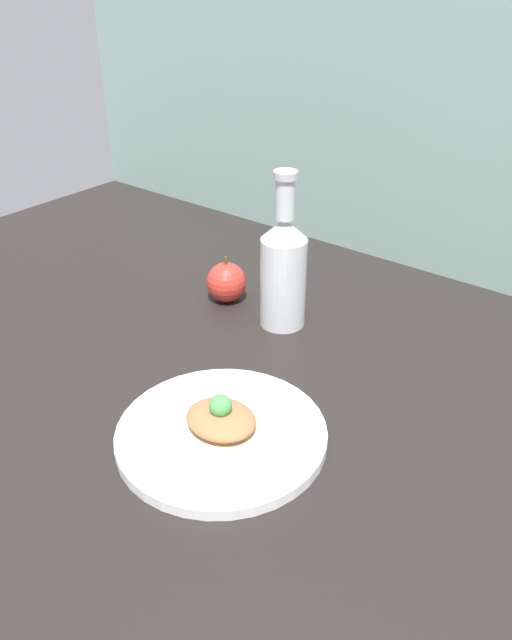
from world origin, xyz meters
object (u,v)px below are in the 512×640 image
object	(u,v)px
plate	(221,433)
plated_food	(221,422)
cider_bottle	(283,268)
apple	(226,282)

from	to	relation	value
plate	plated_food	distance (cm)	1.93
plate	cider_bottle	xyz separation A→B (cm)	(-11.80, 30.20, 9.72)
cider_bottle	apple	distance (cm)	15.02
plate	cider_bottle	bearing A→B (deg)	111.35
plated_food	apple	bearing A→B (deg)	129.40
plated_food	cider_bottle	distance (cm)	33.34
plated_food	apple	xyz separation A→B (cm)	(-25.10, 30.56, 0.81)
plated_food	apple	world-z (taller)	apple
apple	cider_bottle	bearing A→B (deg)	-1.56
cider_bottle	plate	bearing A→B (deg)	-68.65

